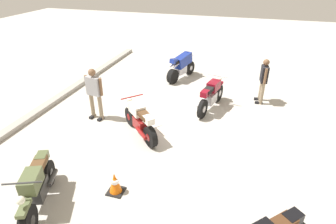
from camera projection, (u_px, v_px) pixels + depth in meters
The scene contains 9 objects.
ground_plane at pixel (174, 122), 9.07m from camera, with size 40.00×40.00×0.00m, color #B7B2A8.
curb_edge at pixel (52, 102), 10.20m from camera, with size 14.00×0.30×0.15m, color #9C978F.
motorcycle_cream_vintage at pixel (140, 121), 8.20m from camera, with size 1.45×1.53×1.07m.
motorcycle_olive_vintage at pixel (37, 187), 5.78m from camera, with size 1.86×0.96×1.07m.
motorcycle_blue_sportbike at pixel (182, 65), 12.20m from camera, with size 1.91×0.92×1.14m.
motorcycle_maroon_cruiser at pixel (211, 95), 9.66m from camera, with size 2.06×0.84×1.09m.
person_in_gray_shirt at pixel (94, 91), 8.87m from camera, with size 0.37×0.66×1.70m.
person_in_black_shirt at pixel (264, 79), 9.96m from camera, with size 0.64×0.35×1.62m.
traffic_cone at pixel (115, 183), 6.23m from camera, with size 0.36×0.36×0.53m.
Camera 1 is at (-7.57, -2.06, 4.58)m, focal length 30.20 mm.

